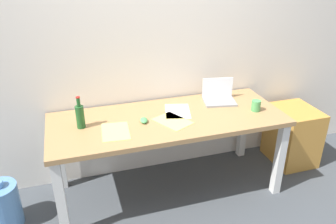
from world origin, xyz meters
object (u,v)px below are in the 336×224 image
Objects in this scene: desk at (168,127)px; computer_mouse at (144,120)px; laptop_right at (219,97)px; coffee_mug at (256,106)px; filing_cabinet at (292,135)px; water_cooler_jug at (2,206)px; beer_bottle at (80,116)px.

computer_mouse is (-0.21, -0.02, 0.11)m from desk.
coffee_mug is at bearing -52.20° from laptop_right.
filing_cabinet is (0.60, 0.19, -0.50)m from coffee_mug.
coffee_mug reaches higher than water_cooler_jug.
desk is 4.66× the size of water_cooler_jug.
water_cooler_jug is at bearing -173.66° from beer_bottle.
desk is 0.73m from beer_bottle.
laptop_right reaches higher than coffee_mug.
beer_bottle is 0.51m from computer_mouse.
water_cooler_jug is at bearing -171.21° from computer_mouse.
computer_mouse reaches higher than desk.
laptop_right is 3.22× the size of computer_mouse.
beer_bottle reaches higher than coffee_mug.
laptop_right is at bearing 127.80° from coffee_mug.
desk is at bearing 1.65° from water_cooler_jug.
water_cooler_jug is (-1.39, -0.04, -0.47)m from desk.
computer_mouse is at bearing -6.82° from beer_bottle.
computer_mouse is (0.49, -0.06, -0.08)m from beer_bottle.
desk is at bearing -176.12° from filing_cabinet.
computer_mouse reaches higher than filing_cabinet.
filing_cabinet is (2.08, 0.06, -0.56)m from beer_bottle.
water_cooler_jug is (-2.16, 0.06, -0.60)m from coffee_mug.
laptop_right is 0.76× the size of water_cooler_jug.
beer_bottle is at bearing -178.41° from filing_cabinet.
laptop_right is 2.04m from water_cooler_jug.
filing_cabinet is at bearing 3.88° from desk.
coffee_mug reaches higher than computer_mouse.
computer_mouse is 0.24× the size of water_cooler_jug.
laptop_right is 3.39× the size of coffee_mug.
beer_bottle is 0.62× the size of water_cooler_jug.
computer_mouse is at bearing 0.79° from water_cooler_jug.
filing_cabinet is (1.38, 0.09, -0.36)m from desk.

